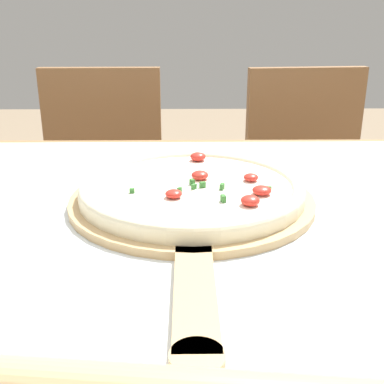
{
  "coord_description": "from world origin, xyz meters",
  "views": [
    {
      "loc": [
        -0.03,
        -0.62,
        1.06
      ],
      "look_at": [
        -0.02,
        0.06,
        0.81
      ],
      "focal_mm": 45.0,
      "sensor_mm": 36.0,
      "label": 1
    }
  ],
  "objects_px": {
    "chair_left": "(102,191)",
    "chair_right": "(308,190)",
    "pizza": "(192,188)",
    "pizza_peel": "(192,205)"
  },
  "relations": [
    {
      "from": "pizza_peel",
      "to": "chair_right",
      "type": "height_order",
      "value": "chair_right"
    },
    {
      "from": "pizza",
      "to": "chair_left",
      "type": "relative_size",
      "value": 0.39
    },
    {
      "from": "pizza_peel",
      "to": "chair_right",
      "type": "xyz_separation_m",
      "value": [
        0.39,
        0.76,
        -0.26
      ]
    },
    {
      "from": "pizza_peel",
      "to": "chair_right",
      "type": "bearing_deg",
      "value": 63.12
    },
    {
      "from": "pizza",
      "to": "chair_right",
      "type": "relative_size",
      "value": 0.39
    },
    {
      "from": "pizza",
      "to": "chair_right",
      "type": "height_order",
      "value": "chair_right"
    },
    {
      "from": "chair_right",
      "to": "pizza_peel",
      "type": "bearing_deg",
      "value": -122.68
    },
    {
      "from": "chair_left",
      "to": "chair_right",
      "type": "distance_m",
      "value": 0.66
    },
    {
      "from": "chair_left",
      "to": "chair_right",
      "type": "bearing_deg",
      "value": -1.04
    },
    {
      "from": "pizza",
      "to": "chair_left",
      "type": "xyz_separation_m",
      "value": [
        -0.28,
        0.74,
        -0.28
      ]
    }
  ]
}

